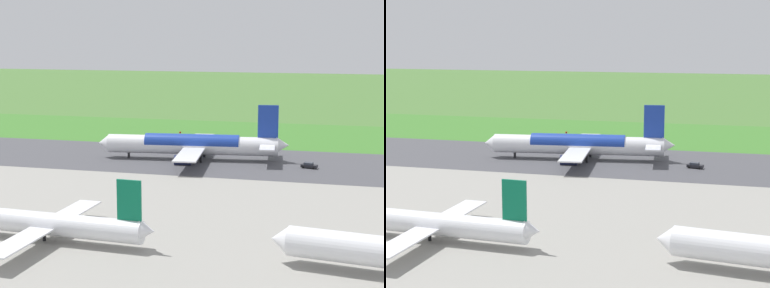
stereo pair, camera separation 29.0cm
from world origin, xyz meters
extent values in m
plane|color=#477233|center=(0.00, 0.00, 0.00)|extent=(800.00, 800.00, 0.00)
cube|color=#47474C|center=(0.00, 0.00, 0.03)|extent=(600.00, 41.97, 0.06)
cube|color=gray|center=(0.00, 71.52, 0.03)|extent=(440.00, 110.00, 0.05)
cube|color=#3C782B|center=(0.00, -39.12, 0.02)|extent=(600.00, 80.00, 0.04)
cylinder|color=white|center=(-7.74, 0.00, 4.20)|extent=(48.28, 10.44, 5.20)
cone|color=white|center=(17.60, 2.80, 4.20)|extent=(3.52, 5.24, 4.94)
cone|color=white|center=(-32.79, -2.77, 4.80)|extent=(3.96, 4.78, 4.42)
cube|color=#19389E|center=(-28.74, -2.32, 11.30)|extent=(5.62, 1.11, 9.00)
cube|color=white|center=(-29.34, 3.15, 5.00)|extent=(4.96, 9.38, 0.36)
cube|color=white|center=(-28.13, -7.78, 5.00)|extent=(4.96, 9.38, 0.36)
cube|color=white|center=(-9.95, 10.82, 3.80)|extent=(8.38, 22.53, 0.35)
cube|color=white|center=(-7.53, -11.04, 3.80)|extent=(8.38, 22.53, 0.35)
cylinder|color=#23284C|center=(-7.08, 7.62, 1.32)|extent=(4.78, 3.28, 2.80)
cylinder|color=#23284C|center=(-5.43, -7.29, 1.32)|extent=(4.78, 3.28, 2.80)
cylinder|color=black|center=(10.39, 2.00, 1.71)|extent=(0.70, 0.70, 3.42)
cylinder|color=black|center=(-11.16, 3.65, 1.71)|extent=(0.70, 0.70, 3.42)
cylinder|color=black|center=(-10.29, -4.31, 1.71)|extent=(0.70, 0.70, 3.42)
cylinder|color=#19389E|center=(-7.74, 0.00, 4.72)|extent=(26.81, 8.09, 5.23)
cone|color=white|center=(-40.91, 75.45, 3.78)|extent=(3.27, 4.77, 4.44)
cylinder|color=white|center=(-0.60, 74.97, 3.16)|extent=(36.22, 5.73, 3.91)
cone|color=white|center=(-19.51, 75.93, 3.61)|extent=(2.80, 3.45, 3.32)
cube|color=#0C724C|center=(-16.45, 75.78, 8.49)|extent=(4.22, 0.59, 6.76)
cube|color=white|center=(-0.93, 83.27, 2.86)|extent=(5.34, 16.74, 0.26)
cube|color=white|center=(-1.77, 66.76, 2.86)|extent=(5.34, 16.74, 0.26)
cylinder|color=black|center=(-0.60, 74.97, 0.60)|extent=(0.60, 0.60, 1.20)
cube|color=black|center=(-40.61, 3.81, 0.70)|extent=(4.51, 2.75, 0.75)
cube|color=#2D333D|center=(-40.41, 3.76, 1.35)|extent=(2.54, 2.17, 0.55)
cylinder|color=black|center=(-42.17, 3.31, 0.32)|extent=(0.67, 0.37, 0.64)
cylinder|color=black|center=(-41.77, 4.96, 0.32)|extent=(0.67, 0.37, 0.64)
cylinder|color=black|center=(-39.45, 2.65, 0.32)|extent=(0.67, 0.37, 0.64)
cylinder|color=black|center=(-39.05, 4.30, 0.32)|extent=(0.67, 0.37, 0.64)
cylinder|color=slate|center=(5.05, -34.13, 0.91)|extent=(0.10, 0.10, 1.82)
cube|color=red|center=(5.05, -34.15, 2.12)|extent=(0.60, 0.04, 0.60)
cone|color=orange|center=(10.33, -42.62, 0.28)|extent=(0.40, 0.40, 0.55)
camera|label=1|loc=(-50.91, 170.03, 35.27)|focal=59.41mm
camera|label=2|loc=(-51.19, 169.96, 35.27)|focal=59.41mm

